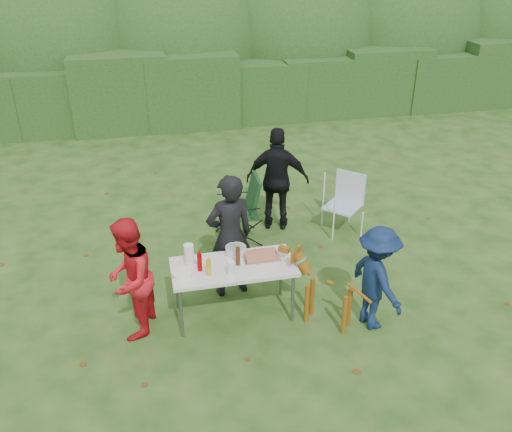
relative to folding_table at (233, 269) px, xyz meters
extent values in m
plane|color=#1E4211|center=(0.37, -0.10, -0.69)|extent=(80.00, 80.00, 0.00)
cube|color=#23471C|center=(0.37, 7.90, 0.16)|extent=(22.00, 1.40, 1.70)
ellipsoid|color=#3D6628|center=(0.37, 9.50, 0.91)|extent=(20.00, 2.60, 3.20)
cube|color=silver|center=(0.00, 0.00, 0.03)|extent=(1.50, 0.70, 0.05)
cylinder|color=slate|center=(-0.68, -0.28, -0.34)|extent=(0.04, 0.04, 0.69)
cylinder|color=slate|center=(0.68, -0.28, -0.34)|extent=(0.04, 0.04, 0.69)
cylinder|color=slate|center=(-0.68, 0.28, -0.34)|extent=(0.04, 0.04, 0.69)
cylinder|color=slate|center=(0.68, 0.28, -0.34)|extent=(0.04, 0.04, 0.69)
imported|color=black|center=(0.05, 0.50, 0.17)|extent=(0.69, 0.52, 1.71)
imported|color=red|center=(-1.23, -0.06, 0.07)|extent=(0.76, 0.87, 1.51)
imported|color=black|center=(1.10, 2.12, 0.16)|extent=(1.07, 0.71, 1.69)
imported|color=#0F2046|center=(1.63, -0.55, -0.01)|extent=(0.68, 0.96, 1.35)
cube|color=#B7B7BA|center=(0.37, 0.09, 0.06)|extent=(0.45, 0.30, 0.02)
cube|color=#BD724B|center=(0.37, 0.09, 0.09)|extent=(0.40, 0.26, 0.04)
cylinder|color=gold|center=(-0.32, -0.14, 0.15)|extent=(0.06, 0.06, 0.20)
cylinder|color=#930000|center=(-0.41, -0.03, 0.16)|extent=(0.06, 0.06, 0.22)
cylinder|color=#47230F|center=(0.06, 0.00, 0.17)|extent=(0.06, 0.06, 0.24)
cylinder|color=white|center=(-0.51, 0.15, 0.18)|extent=(0.12, 0.12, 0.26)
cylinder|color=white|center=(-0.06, -0.20, 0.14)|extent=(0.08, 0.08, 0.18)
cylinder|color=silver|center=(0.08, 0.25, 0.10)|extent=(0.26, 0.26, 0.10)
cylinder|color=white|center=(-0.63, -0.09, 0.08)|extent=(0.24, 0.24, 0.05)
camera|label=1|loc=(-0.91, -5.44, 3.63)|focal=38.00mm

